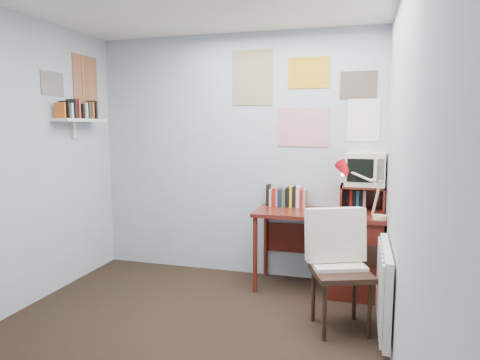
{
  "coord_description": "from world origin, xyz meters",
  "views": [
    {
      "loc": [
        1.26,
        -2.54,
        1.57
      ],
      "look_at": [
        0.27,
        0.98,
        1.1
      ],
      "focal_mm": 32.0,
      "sensor_mm": 36.0,
      "label": 1
    }
  ],
  "objects_px": {
    "desk_chair": "(341,273)",
    "desk_lamp": "(381,194)",
    "desk": "(347,250)",
    "crt_tv": "(366,168)",
    "wall_shelf": "(80,120)",
    "radiator": "(385,288)",
    "tv_riser": "(362,199)"
  },
  "relations": [
    {
      "from": "wall_shelf",
      "to": "desk",
      "type": "bearing_deg",
      "value": 8.4
    },
    {
      "from": "desk_lamp",
      "to": "tv_riser",
      "type": "xyz_separation_m",
      "value": [
        -0.15,
        0.29,
        -0.1
      ]
    },
    {
      "from": "desk_lamp",
      "to": "tv_riser",
      "type": "distance_m",
      "value": 0.34
    },
    {
      "from": "crt_tv",
      "to": "desk_lamp",
      "type": "bearing_deg",
      "value": -64.48
    },
    {
      "from": "desk_lamp",
      "to": "radiator",
      "type": "distance_m",
      "value": 0.93
    },
    {
      "from": "desk_chair",
      "to": "crt_tv",
      "type": "relative_size",
      "value": 2.55
    },
    {
      "from": "tv_riser",
      "to": "desk_chair",
      "type": "bearing_deg",
      "value": -98.83
    },
    {
      "from": "desk_lamp",
      "to": "crt_tv",
      "type": "height_order",
      "value": "crt_tv"
    },
    {
      "from": "desk",
      "to": "desk_chair",
      "type": "relative_size",
      "value": 1.33
    },
    {
      "from": "desk",
      "to": "crt_tv",
      "type": "bearing_deg",
      "value": 42.21
    },
    {
      "from": "desk_chair",
      "to": "tv_riser",
      "type": "xyz_separation_m",
      "value": [
        0.14,
        0.9,
        0.44
      ]
    },
    {
      "from": "desk_chair",
      "to": "radiator",
      "type": "xyz_separation_m",
      "value": [
        0.31,
        -0.14,
        -0.03
      ]
    },
    {
      "from": "desk",
      "to": "crt_tv",
      "type": "distance_m",
      "value": 0.8
    },
    {
      "from": "desk",
      "to": "tv_riser",
      "type": "relative_size",
      "value": 3.0
    },
    {
      "from": "radiator",
      "to": "desk",
      "type": "bearing_deg",
      "value": 107.24
    },
    {
      "from": "desk",
      "to": "crt_tv",
      "type": "relative_size",
      "value": 3.4
    },
    {
      "from": "radiator",
      "to": "wall_shelf",
      "type": "bearing_deg",
      "value": 169.11
    },
    {
      "from": "desk_lamp",
      "to": "tv_riser",
      "type": "relative_size",
      "value": 1.1
    },
    {
      "from": "desk_chair",
      "to": "radiator",
      "type": "distance_m",
      "value": 0.34
    },
    {
      "from": "desk_chair",
      "to": "wall_shelf",
      "type": "height_order",
      "value": "wall_shelf"
    },
    {
      "from": "desk_chair",
      "to": "desk_lamp",
      "type": "xyz_separation_m",
      "value": [
        0.29,
        0.61,
        0.53
      ]
    },
    {
      "from": "tv_riser",
      "to": "radiator",
      "type": "distance_m",
      "value": 1.15
    },
    {
      "from": "desk",
      "to": "desk_chair",
      "type": "xyz_separation_m",
      "value": [
        -0.02,
        -0.79,
        0.04
      ]
    },
    {
      "from": "crt_tv",
      "to": "wall_shelf",
      "type": "bearing_deg",
      "value": -165.62
    },
    {
      "from": "tv_riser",
      "to": "radiator",
      "type": "xyz_separation_m",
      "value": [
        0.17,
        -1.04,
        -0.47
      ]
    },
    {
      "from": "desk",
      "to": "crt_tv",
      "type": "height_order",
      "value": "crt_tv"
    },
    {
      "from": "desk_chair",
      "to": "tv_riser",
      "type": "height_order",
      "value": "tv_riser"
    },
    {
      "from": "desk_chair",
      "to": "tv_riser",
      "type": "bearing_deg",
      "value": 60.38
    },
    {
      "from": "crt_tv",
      "to": "wall_shelf",
      "type": "relative_size",
      "value": 0.57
    },
    {
      "from": "desk_lamp",
      "to": "tv_riser",
      "type": "height_order",
      "value": "desk_lamp"
    },
    {
      "from": "crt_tv",
      "to": "wall_shelf",
      "type": "xyz_separation_m",
      "value": [
        -2.72,
        -0.51,
        0.44
      ]
    },
    {
      "from": "crt_tv",
      "to": "radiator",
      "type": "relative_size",
      "value": 0.44
    }
  ]
}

